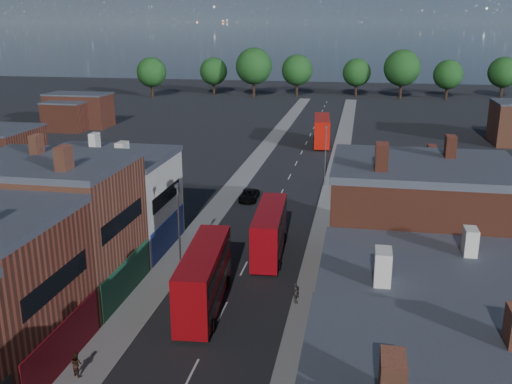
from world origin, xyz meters
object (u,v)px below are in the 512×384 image
at_px(car_2, 249,195).
at_px(bus_2, 322,130).
at_px(bus_1, 270,230).
at_px(bus_0, 204,277).
at_px(car_3, 278,221).
at_px(ped_3, 296,293).
at_px(ped_1, 76,364).

bearing_deg(car_2, bus_2, 78.38).
distance_m(bus_1, car_2, 17.37).
height_order(bus_0, bus_1, bus_0).
bearing_deg(bus_0, bus_2, 81.15).
xyz_separation_m(bus_2, car_2, (-6.32, -34.67, -2.07)).
height_order(bus_2, car_3, bus_2).
distance_m(bus_2, ped_3, 60.58).
relative_size(bus_1, car_2, 2.35).
bearing_deg(bus_0, car_3, 76.69).
bearing_deg(car_3, bus_1, -94.49).
relative_size(bus_0, ped_3, 6.64).
bearing_deg(bus_2, car_3, -96.52).
height_order(bus_2, car_2, bus_2).
height_order(car_2, ped_1, ped_1).
bearing_deg(bus_1, car_3, 89.40).
height_order(bus_1, bus_2, bus_2).
bearing_deg(car_2, ped_3, -72.48).
bearing_deg(bus_1, car_2, 104.29).
bearing_deg(bus_2, ped_1, -102.16).
bearing_deg(ped_3, ped_1, 109.91).
distance_m(bus_0, bus_1, 11.57).
bearing_deg(ped_1, bus_0, -95.19).
height_order(bus_1, ped_1, bus_1).
bearing_deg(ped_3, bus_1, -3.68).
relative_size(bus_2, ped_1, 7.47).
distance_m(bus_1, ped_1, 22.97).
relative_size(car_2, ped_3, 2.69).
distance_m(bus_0, car_3, 19.53).
bearing_deg(bus_1, ped_1, -115.33).
xyz_separation_m(bus_1, bus_2, (1.09, 51.13, 0.25)).
bearing_deg(ped_3, bus_0, 79.81).
bearing_deg(bus_0, bus_1, 68.87).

